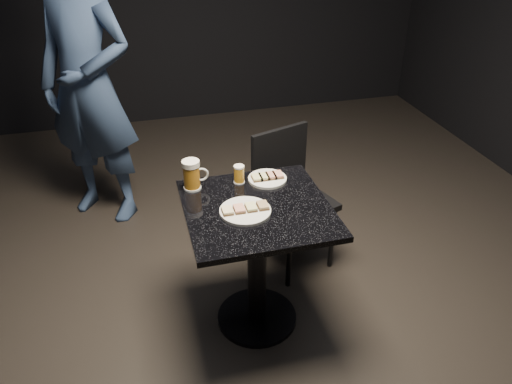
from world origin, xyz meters
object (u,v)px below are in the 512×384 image
at_px(chair, 290,191).
at_px(patron, 88,86).
at_px(plate_small, 267,179).
at_px(table, 257,246).
at_px(beer_mug, 192,175).
at_px(plate_large, 245,211).
at_px(beer_tumbler, 239,174).

bearing_deg(chair, patron, 141.93).
bearing_deg(patron, chair, -4.17).
height_order(plate_small, table, plate_small).
height_order(patron, table, patron).
height_order(plate_small, beer_mug, beer_mug).
bearing_deg(beer_mug, plate_large, -54.02).
height_order(beer_tumbler, chair, chair).
relative_size(plate_small, chair, 0.24).
relative_size(plate_large, plate_small, 1.21).
bearing_deg(plate_large, patron, 117.00).
height_order(plate_small, patron, patron).
distance_m(plate_large, beer_tumbler, 0.29).
height_order(plate_large, plate_small, same).
distance_m(plate_large, table, 0.26).
bearing_deg(chair, plate_large, -127.44).
xyz_separation_m(patron, beer_tumbler, (0.75, -1.12, -0.16)).
xyz_separation_m(table, chair, (0.34, 0.49, -0.01)).
height_order(plate_large, beer_tumbler, beer_tumbler).
xyz_separation_m(plate_small, beer_tumbler, (-0.15, 0.01, 0.04)).
distance_m(patron, beer_tumbler, 1.36).
distance_m(plate_large, chair, 0.71).
bearing_deg(beer_tumbler, plate_large, -97.43).
height_order(patron, chair, patron).
distance_m(plate_large, plate_small, 0.33).
relative_size(patron, beer_mug, 12.16).
relative_size(table, beer_mug, 4.75).
relative_size(patron, chair, 2.22).
distance_m(plate_large, beer_mug, 0.36).
bearing_deg(plate_large, table, 26.91).
relative_size(plate_large, patron, 0.13).
bearing_deg(table, patron, 119.74).
xyz_separation_m(plate_small, chair, (0.22, 0.26, -0.26)).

